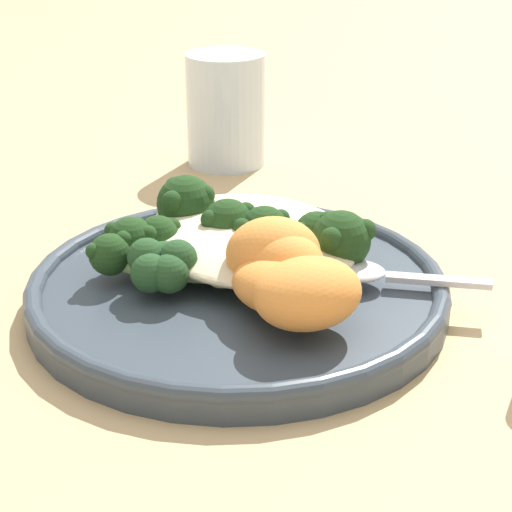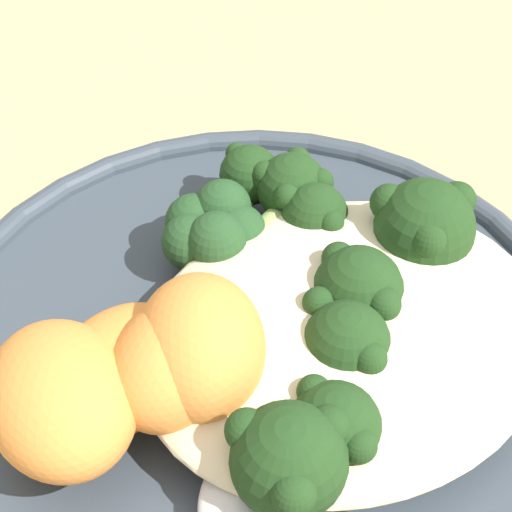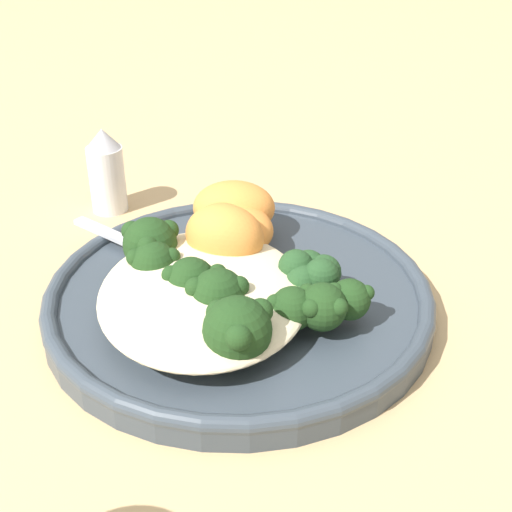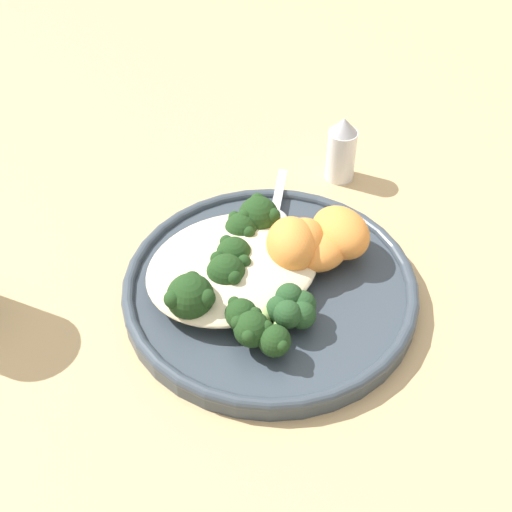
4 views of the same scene
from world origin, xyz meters
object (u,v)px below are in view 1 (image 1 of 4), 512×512
at_px(spoon, 364,272).
at_px(quinoa_mound, 250,237).
at_px(water_glass, 226,110).
at_px(sweet_potato_chunk_0, 282,264).
at_px(broccoli_stalk_0, 327,245).
at_px(kale_tuft, 162,265).
at_px(broccoli_stalk_2, 261,236).
at_px(broccoli_stalk_7, 134,260).
at_px(broccoli_stalk_6, 159,250).
at_px(sweet_potato_chunk_3, 279,286).
at_px(broccoli_stalk_1, 294,247).
at_px(sweet_potato_chunk_1, 308,293).
at_px(broccoli_stalk_3, 230,232).
at_px(broccoli_stalk_5, 187,251).
at_px(sweet_potato_chunk_2, 273,254).
at_px(plate, 238,288).
at_px(broccoli_stalk_4, 192,214).

bearing_deg(spoon, quinoa_mound, 161.11).
bearing_deg(water_glass, sweet_potato_chunk_0, -23.48).
bearing_deg(broccoli_stalk_0, kale_tuft, 168.63).
height_order(kale_tuft, water_glass, water_glass).
bearing_deg(broccoli_stalk_2, spoon, -98.80).
relative_size(quinoa_mound, broccoli_stalk_0, 1.51).
relative_size(broccoli_stalk_7, spoon, 0.87).
bearing_deg(broccoli_stalk_0, water_glass, 81.19).
relative_size(broccoli_stalk_6, sweet_potato_chunk_3, 1.76).
xyz_separation_m(broccoli_stalk_0, broccoli_stalk_1, (-0.02, -0.01, -0.00)).
bearing_deg(spoon, sweet_potato_chunk_1, -113.34).
relative_size(broccoli_stalk_0, broccoli_stalk_1, 0.98).
relative_size(quinoa_mound, sweet_potato_chunk_3, 2.72).
bearing_deg(broccoli_stalk_3, broccoli_stalk_5, 121.21).
xyz_separation_m(sweet_potato_chunk_1, sweet_potato_chunk_2, (-0.05, 0.01, 0.00)).
bearing_deg(broccoli_stalk_3, plate, -176.95).
bearing_deg(sweet_potato_chunk_3, spoon, 95.75).
relative_size(sweet_potato_chunk_1, spoon, 0.66).
distance_m(broccoli_stalk_7, sweet_potato_chunk_0, 0.10).
xyz_separation_m(sweet_potato_chunk_0, kale_tuft, (-0.05, -0.06, -0.01)).
height_order(plate, broccoli_stalk_4, broccoli_stalk_4).
distance_m(broccoli_stalk_3, water_glass, 0.26).
bearing_deg(sweet_potato_chunk_3, broccoli_stalk_4, 177.37).
bearing_deg(sweet_potato_chunk_0, quinoa_mound, 166.12).
bearing_deg(broccoli_stalk_0, broccoli_stalk_6, 155.20).
bearing_deg(broccoli_stalk_3, broccoli_stalk_6, 110.31).
xyz_separation_m(broccoli_stalk_2, broccoli_stalk_4, (-0.05, -0.02, 0.00)).
xyz_separation_m(sweet_potato_chunk_0, water_glass, (-0.30, 0.13, 0.01)).
xyz_separation_m(broccoli_stalk_4, sweet_potato_chunk_1, (0.14, -0.00, 0.00)).
relative_size(broccoli_stalk_0, kale_tuft, 2.46).
bearing_deg(broccoli_stalk_6, plate, -160.88).
height_order(broccoli_stalk_5, sweet_potato_chunk_1, sweet_potato_chunk_1).
distance_m(quinoa_mound, broccoli_stalk_6, 0.06).
relative_size(broccoli_stalk_0, broccoli_stalk_5, 0.97).
height_order(broccoli_stalk_6, kale_tuft, broccoli_stalk_6).
bearing_deg(sweet_potato_chunk_1, broccoli_stalk_7, -152.06).
distance_m(broccoli_stalk_1, broccoli_stalk_6, 0.09).
xyz_separation_m(plate, kale_tuft, (-0.01, -0.05, 0.02)).
xyz_separation_m(broccoli_stalk_5, broccoli_stalk_7, (-0.01, -0.03, -0.00)).
bearing_deg(broccoli_stalk_1, broccoli_stalk_5, 140.70).
height_order(broccoli_stalk_2, sweet_potato_chunk_3, broccoli_stalk_2).
bearing_deg(broccoli_stalk_5, sweet_potato_chunk_1, 174.39).
xyz_separation_m(broccoli_stalk_1, broccoli_stalk_2, (-0.02, -0.01, 0.00)).
xyz_separation_m(broccoli_stalk_4, sweet_potato_chunk_2, (0.09, 0.01, 0.00)).
relative_size(quinoa_mound, sweet_potato_chunk_2, 2.78).
height_order(broccoli_stalk_0, sweet_potato_chunk_3, broccoli_stalk_0).
bearing_deg(broccoli_stalk_5, water_glass, -53.03).
distance_m(broccoli_stalk_0, sweet_potato_chunk_2, 0.04).
bearing_deg(sweet_potato_chunk_1, broccoli_stalk_4, 179.19).
xyz_separation_m(broccoli_stalk_5, sweet_potato_chunk_3, (0.08, 0.02, 0.00)).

